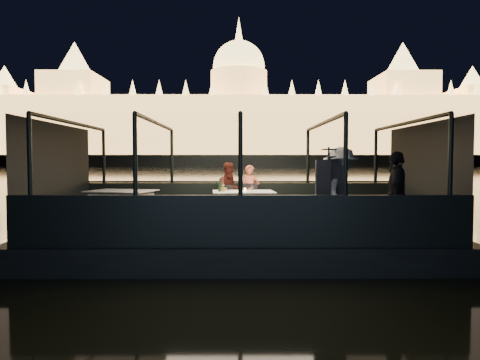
{
  "coord_description": "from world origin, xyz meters",
  "views": [
    {
      "loc": [
        -0.03,
        -9.31,
        1.99
      ],
      "look_at": [
        0.0,
        0.4,
        1.55
      ],
      "focal_mm": 32.0,
      "sensor_mm": 36.0,
      "label": 1
    }
  ],
  "objects_px": {
    "dining_table_central": "(243,207)",
    "dining_table_aft": "(122,207)",
    "passenger_dark": "(396,195)",
    "coat_stand": "(328,193)",
    "passenger_stripe": "(340,194)",
    "chair_port_left": "(226,202)",
    "chair_port_right": "(250,202)",
    "person_woman_coral": "(250,190)",
    "wine_bottle": "(220,185)",
    "person_man_maroon": "(230,190)"
  },
  "relations": [
    {
      "from": "dining_table_central",
      "to": "person_woman_coral",
      "type": "bearing_deg",
      "value": 77.33
    },
    {
      "from": "passenger_stripe",
      "to": "dining_table_central",
      "type": "bearing_deg",
      "value": 61.45
    },
    {
      "from": "dining_table_central",
      "to": "person_woman_coral",
      "type": "relative_size",
      "value": 1.05
    },
    {
      "from": "passenger_dark",
      "to": "dining_table_aft",
      "type": "bearing_deg",
      "value": -88.49
    },
    {
      "from": "dining_table_aft",
      "to": "chair_port_right",
      "type": "bearing_deg",
      "value": 8.39
    },
    {
      "from": "dining_table_central",
      "to": "person_woman_coral",
      "type": "distance_m",
      "value": 0.87
    },
    {
      "from": "chair_port_left",
      "to": "coat_stand",
      "type": "relative_size",
      "value": 0.5
    },
    {
      "from": "chair_port_left",
      "to": "passenger_stripe",
      "type": "bearing_deg",
      "value": -25.7
    },
    {
      "from": "coat_stand",
      "to": "passenger_stripe",
      "type": "distance_m",
      "value": 0.33
    },
    {
      "from": "chair_port_right",
      "to": "passenger_dark",
      "type": "relative_size",
      "value": 0.54
    },
    {
      "from": "passenger_dark",
      "to": "person_woman_coral",
      "type": "bearing_deg",
      "value": -115.15
    },
    {
      "from": "dining_table_central",
      "to": "chair_port_right",
      "type": "distance_m",
      "value": 0.53
    },
    {
      "from": "chair_port_right",
      "to": "person_man_maroon",
      "type": "xyz_separation_m",
      "value": [
        -0.51,
        0.23,
        0.3
      ]
    },
    {
      "from": "person_woman_coral",
      "to": "chair_port_left",
      "type": "bearing_deg",
      "value": -140.09
    },
    {
      "from": "person_woman_coral",
      "to": "wine_bottle",
      "type": "xyz_separation_m",
      "value": [
        -0.73,
        -0.94,
        0.17
      ]
    },
    {
      "from": "person_man_maroon",
      "to": "passenger_dark",
      "type": "xyz_separation_m",
      "value": [
        3.18,
        -2.88,
        0.1
      ]
    },
    {
      "from": "chair_port_left",
      "to": "chair_port_right",
      "type": "relative_size",
      "value": 0.96
    },
    {
      "from": "dining_table_central",
      "to": "person_man_maroon",
      "type": "height_order",
      "value": "person_man_maroon"
    },
    {
      "from": "person_woman_coral",
      "to": "passenger_dark",
      "type": "bearing_deg",
      "value": -35.65
    },
    {
      "from": "passenger_stripe",
      "to": "passenger_dark",
      "type": "xyz_separation_m",
      "value": [
        1.03,
        -0.09,
        0.0
      ]
    },
    {
      "from": "dining_table_aft",
      "to": "person_man_maroon",
      "type": "relative_size",
      "value": 1.02
    },
    {
      "from": "chair_port_left",
      "to": "person_woman_coral",
      "type": "distance_m",
      "value": 0.75
    },
    {
      "from": "dining_table_aft",
      "to": "person_woman_coral",
      "type": "distance_m",
      "value": 3.19
    },
    {
      "from": "passenger_stripe",
      "to": "passenger_dark",
      "type": "distance_m",
      "value": 1.04
    },
    {
      "from": "passenger_dark",
      "to": "coat_stand",
      "type": "bearing_deg",
      "value": -63.34
    },
    {
      "from": "chair_port_left",
      "to": "person_man_maroon",
      "type": "height_order",
      "value": "person_man_maroon"
    },
    {
      "from": "dining_table_central",
      "to": "coat_stand",
      "type": "bearing_deg",
      "value": -55.4
    },
    {
      "from": "coat_stand",
      "to": "wine_bottle",
      "type": "relative_size",
      "value": 5.57
    },
    {
      "from": "dining_table_central",
      "to": "dining_table_aft",
      "type": "distance_m",
      "value": 2.91
    },
    {
      "from": "chair_port_right",
      "to": "passenger_dark",
      "type": "distance_m",
      "value": 3.79
    },
    {
      "from": "dining_table_central",
      "to": "chair_port_right",
      "type": "xyz_separation_m",
      "value": [
        0.17,
        0.5,
        0.06
      ]
    },
    {
      "from": "passenger_stripe",
      "to": "coat_stand",
      "type": "bearing_deg",
      "value": 145.0
    },
    {
      "from": "chair_port_left",
      "to": "coat_stand",
      "type": "xyz_separation_m",
      "value": [
        1.98,
        -2.7,
        0.45
      ]
    },
    {
      "from": "wine_bottle",
      "to": "chair_port_left",
      "type": "bearing_deg",
      "value": 78.4
    },
    {
      "from": "dining_table_central",
      "to": "passenger_dark",
      "type": "bearing_deg",
      "value": -37.04
    },
    {
      "from": "dining_table_central",
      "to": "person_woman_coral",
      "type": "xyz_separation_m",
      "value": [
        0.17,
        0.77,
        0.36
      ]
    },
    {
      "from": "passenger_dark",
      "to": "dining_table_central",
      "type": "bearing_deg",
      "value": -104.68
    },
    {
      "from": "dining_table_central",
      "to": "dining_table_aft",
      "type": "relative_size",
      "value": 0.98
    },
    {
      "from": "passenger_stripe",
      "to": "wine_bottle",
      "type": "height_order",
      "value": "passenger_stripe"
    },
    {
      "from": "dining_table_central",
      "to": "chair_port_left",
      "type": "bearing_deg",
      "value": 133.69
    },
    {
      "from": "chair_port_right",
      "to": "person_woman_coral",
      "type": "distance_m",
      "value": 0.41
    },
    {
      "from": "coat_stand",
      "to": "wine_bottle",
      "type": "xyz_separation_m",
      "value": [
        -2.11,
        2.08,
        0.02
      ]
    },
    {
      "from": "chair_port_right",
      "to": "passenger_dark",
      "type": "height_order",
      "value": "passenger_dark"
    },
    {
      "from": "passenger_dark",
      "to": "chair_port_left",
      "type": "bearing_deg",
      "value": -106.05
    },
    {
      "from": "chair_port_right",
      "to": "dining_table_aft",
      "type": "bearing_deg",
      "value": -151.19
    },
    {
      "from": "chair_port_left",
      "to": "wine_bottle",
      "type": "bearing_deg",
      "value": -79.06
    },
    {
      "from": "passenger_dark",
      "to": "passenger_stripe",
      "type": "bearing_deg",
      "value": -72.42
    },
    {
      "from": "person_woman_coral",
      "to": "dining_table_aft",
      "type": "bearing_deg",
      "value": -154.82
    },
    {
      "from": "dining_table_central",
      "to": "wine_bottle",
      "type": "distance_m",
      "value": 0.79
    },
    {
      "from": "chair_port_left",
      "to": "dining_table_central",
      "type": "bearing_deg",
      "value": -23.78
    }
  ]
}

